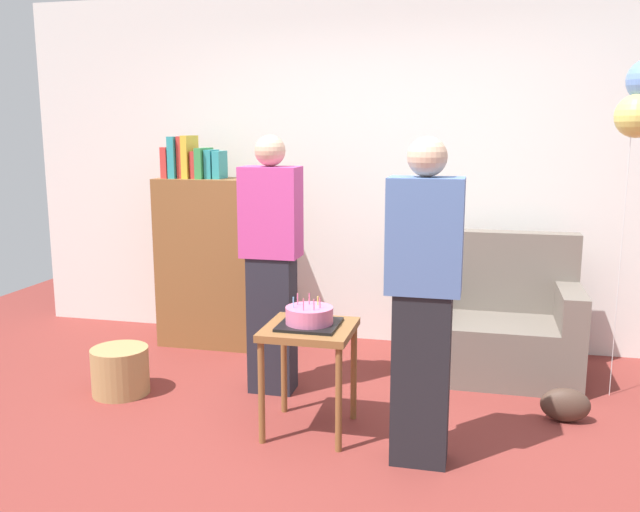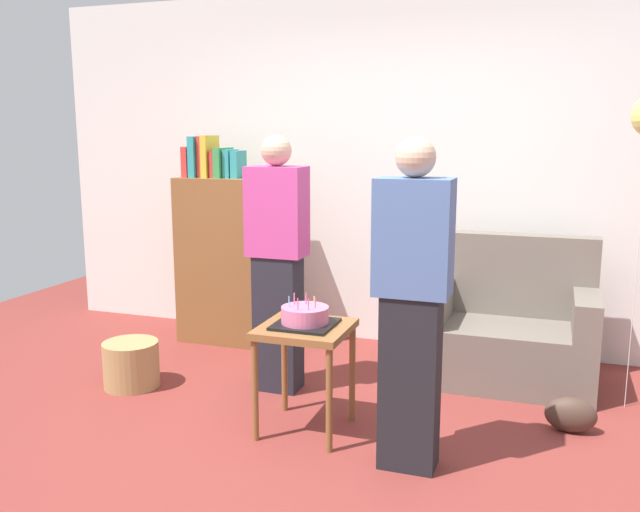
{
  "view_description": "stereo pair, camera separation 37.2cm",
  "coord_description": "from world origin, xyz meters",
  "views": [
    {
      "loc": [
        0.7,
        -3.17,
        1.66
      ],
      "look_at": [
        -0.18,
        0.51,
        0.95
      ],
      "focal_mm": 37.84,
      "sensor_mm": 36.0,
      "label": 1
    },
    {
      "loc": [
        1.06,
        -3.07,
        1.66
      ],
      "look_at": [
        -0.18,
        0.51,
        0.95
      ],
      "focal_mm": 37.84,
      "sensor_mm": 36.0,
      "label": 2
    }
  ],
  "objects": [
    {
      "name": "ground_plane",
      "position": [
        0.0,
        0.0,
        0.0
      ],
      "size": [
        8.0,
        8.0,
        0.0
      ],
      "primitive_type": "plane",
      "color": "maroon"
    },
    {
      "name": "person_holding_cake",
      "position": [
        0.45,
        0.05,
        0.83
      ],
      "size": [
        0.36,
        0.22,
        1.63
      ],
      "rotation": [
        0.0,
        0.0,
        2.66
      ],
      "color": "black",
      "rests_on": "ground_plane"
    },
    {
      "name": "couch",
      "position": [
        0.83,
        1.46,
        0.34
      ],
      "size": [
        1.1,
        0.7,
        0.96
      ],
      "color": "#6B6056",
      "rests_on": "ground_plane"
    },
    {
      "name": "wall_back",
      "position": [
        0.0,
        2.05,
        1.35
      ],
      "size": [
        6.0,
        0.1,
        2.7
      ],
      "primitive_type": "cube",
      "color": "silver",
      "rests_on": "ground_plane"
    },
    {
      "name": "handbag",
      "position": [
        1.22,
        0.72,
        0.1
      ],
      "size": [
        0.28,
        0.14,
        0.2
      ],
      "primitive_type": "ellipsoid",
      "color": "#473328",
      "rests_on": "ground_plane"
    },
    {
      "name": "wicker_basket",
      "position": [
        -1.49,
        0.5,
        0.15
      ],
      "size": [
        0.36,
        0.36,
        0.3
      ],
      "primitive_type": "cylinder",
      "color": "#A88451",
      "rests_on": "ground_plane"
    },
    {
      "name": "bookshelf",
      "position": [
        -1.31,
        1.61,
        0.69
      ],
      "size": [
        0.8,
        0.36,
        1.62
      ],
      "color": "brown",
      "rests_on": "ground_plane"
    },
    {
      "name": "person_blowing_candles",
      "position": [
        -0.56,
        0.79,
        0.83
      ],
      "size": [
        0.36,
        0.22,
        1.63
      ],
      "rotation": [
        0.0,
        0.0,
        -0.22
      ],
      "color": "#23232D",
      "rests_on": "ground_plane"
    },
    {
      "name": "birthday_cake",
      "position": [
        -0.18,
        0.26,
        0.66
      ],
      "size": [
        0.32,
        0.32,
        0.17
      ],
      "color": "black",
      "rests_on": "side_table"
    },
    {
      "name": "side_table",
      "position": [
        -0.18,
        0.26,
        0.51
      ],
      "size": [
        0.48,
        0.48,
        0.61
      ],
      "color": "brown",
      "rests_on": "ground_plane"
    }
  ]
}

